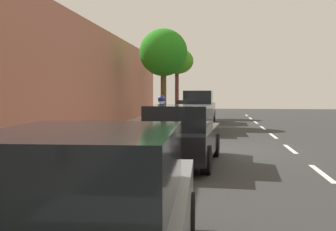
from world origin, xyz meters
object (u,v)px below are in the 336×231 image
(parked_sedan_black_mid, at_px, (180,135))
(fire_hydrant, at_px, (99,152))
(bicycle_at_curb, at_px, (166,138))
(cyclist_with_backpack, at_px, (161,116))
(street_tree_near_cyclist, at_px, (177,62))
(parked_sedan_grey_far, at_px, (85,218))
(parked_sedan_green_second, at_px, (195,116))
(street_tree_mid_block, at_px, (163,53))
(parked_suv_silver_nearest, at_px, (199,106))

(parked_sedan_black_mid, xyz_separation_m, fire_hydrant, (1.60, 1.97, -0.20))
(bicycle_at_curb, height_order, cyclist_with_backpack, cyclist_with_backpack)
(bicycle_at_curb, relative_size, cyclist_with_backpack, 0.96)
(street_tree_near_cyclist, bearing_deg, parked_sedan_grey_far, 94.03)
(parked_sedan_green_second, distance_m, parked_sedan_grey_far, 16.06)
(bicycle_at_curb, xyz_separation_m, street_tree_mid_block, (1.43, -10.24, 3.74))
(street_tree_near_cyclist, bearing_deg, street_tree_mid_block, 90.00)
(parked_suv_silver_nearest, relative_size, street_tree_near_cyclist, 0.92)
(bicycle_at_curb, distance_m, fire_hydrant, 4.69)
(parked_sedan_green_second, bearing_deg, parked_sedan_black_mid, 90.69)
(fire_hydrant, bearing_deg, parked_sedan_grey_far, 105.08)
(parked_suv_silver_nearest, bearing_deg, parked_sedan_grey_far, 90.14)
(parked_sedan_black_mid, distance_m, parked_sedan_grey_far, 7.32)
(parked_suv_silver_nearest, height_order, parked_sedan_grey_far, parked_suv_silver_nearest)
(cyclist_with_backpack, bearing_deg, parked_sedan_grey_far, 94.23)
(parked_sedan_black_mid, relative_size, street_tree_near_cyclist, 0.88)
(street_tree_mid_block, distance_m, fire_hydrant, 15.27)
(parked_sedan_grey_far, relative_size, cyclist_with_backpack, 2.53)
(cyclist_with_backpack, xyz_separation_m, street_tree_mid_block, (1.20, -9.80, 3.04))
(street_tree_near_cyclist, bearing_deg, cyclist_with_backpack, 93.92)
(cyclist_with_backpack, distance_m, street_tree_near_cyclist, 17.92)
(street_tree_mid_block, bearing_deg, parked_sedan_black_mid, 99.40)
(street_tree_mid_block, bearing_deg, parked_sedan_green_second, 116.13)
(cyclist_with_backpack, relative_size, street_tree_mid_block, 0.33)
(street_tree_near_cyclist, bearing_deg, fire_hydrant, 91.35)
(parked_sedan_black_mid, distance_m, fire_hydrant, 2.54)
(parked_sedan_black_mid, xyz_separation_m, bicycle_at_curb, (0.71, -2.63, -0.37))
(street_tree_near_cyclist, relative_size, fire_hydrant, 6.10)
(street_tree_near_cyclist, bearing_deg, bicycle_at_curb, 94.52)
(parked_suv_silver_nearest, relative_size, parked_sedan_grey_far, 1.06)
(bicycle_at_curb, relative_size, street_tree_mid_block, 0.31)
(parked_suv_silver_nearest, relative_size, parked_sedan_green_second, 1.07)
(parked_sedan_black_mid, bearing_deg, fire_hydrant, 50.90)
(parked_sedan_grey_far, xyz_separation_m, fire_hydrant, (1.44, -5.35, -0.20))
(parked_sedan_black_mid, relative_size, fire_hydrant, 5.37)
(bicycle_at_curb, distance_m, street_tree_mid_block, 11.00)
(parked_sedan_black_mid, relative_size, street_tree_mid_block, 0.84)
(bicycle_at_curb, height_order, street_tree_mid_block, street_tree_mid_block)
(street_tree_mid_block, bearing_deg, parked_sedan_grey_far, 95.58)
(parked_suv_silver_nearest, height_order, parked_sedan_green_second, parked_suv_silver_nearest)
(street_tree_mid_block, bearing_deg, parked_suv_silver_nearest, -128.50)
(parked_suv_silver_nearest, distance_m, parked_sedan_grey_far, 22.60)
(parked_sedan_green_second, bearing_deg, cyclist_with_backpack, 81.76)
(parked_sedan_green_second, relative_size, bicycle_at_curb, 2.61)
(cyclist_with_backpack, bearing_deg, street_tree_near_cyclist, -86.08)
(cyclist_with_backpack, bearing_deg, parked_suv_silver_nearest, -93.33)
(parked_sedan_black_mid, bearing_deg, street_tree_near_cyclist, -84.11)
(parked_sedan_grey_far, bearing_deg, street_tree_near_cyclist, -85.97)
(parked_sedan_green_second, bearing_deg, parked_suv_silver_nearest, -89.03)
(parked_suv_silver_nearest, height_order, street_tree_mid_block, street_tree_mid_block)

